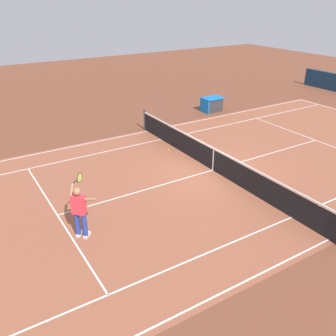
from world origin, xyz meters
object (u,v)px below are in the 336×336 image
(tennis_ball, at_px, (169,150))
(equipment_cart_tarped, at_px, (212,104))
(tennis_net, at_px, (213,159))
(tennis_player_near, at_px, (80,209))

(tennis_ball, relative_size, equipment_cart_tarped, 0.05)
(tennis_ball, bearing_deg, tennis_net, 99.63)
(tennis_net, relative_size, tennis_ball, 177.27)
(tennis_net, bearing_deg, equipment_cart_tarped, -127.58)
(tennis_player_near, height_order, equipment_cart_tarped, tennis_player_near)
(tennis_player_near, distance_m, equipment_cart_tarped, 13.80)
(equipment_cart_tarped, bearing_deg, tennis_ball, 35.20)
(tennis_net, height_order, tennis_ball, tennis_net)
(tennis_ball, distance_m, equipment_cart_tarped, 6.78)
(tennis_ball, xyz_separation_m, equipment_cart_tarped, (-5.53, -3.90, 0.40))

